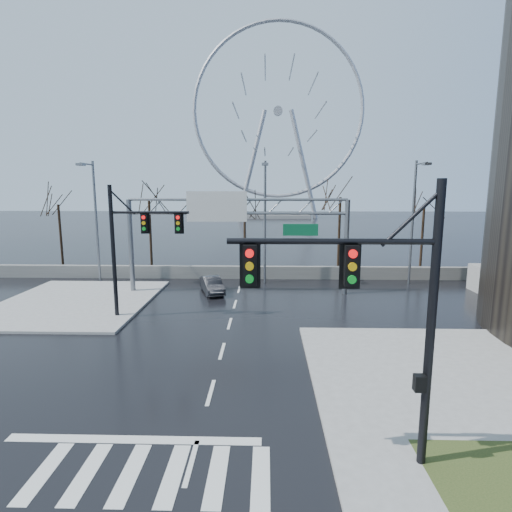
{
  "coord_description": "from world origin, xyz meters",
  "views": [
    {
      "loc": [
        2.13,
        -14.24,
        7.72
      ],
      "look_at": [
        1.54,
        8.04,
        4.0
      ],
      "focal_mm": 28.0,
      "sensor_mm": 36.0,
      "label": 1
    }
  ],
  "objects_px": {
    "ferris_wheel": "(278,118)",
    "car": "(212,285)",
    "signal_mast_far": "(131,239)",
    "signal_mast_near": "(381,300)",
    "sign_gantry": "(232,225)"
  },
  "relations": [
    {
      "from": "ferris_wheel",
      "to": "car",
      "type": "relative_size",
      "value": 13.73
    },
    {
      "from": "car",
      "to": "ferris_wheel",
      "type": "bearing_deg",
      "value": 65.73
    },
    {
      "from": "signal_mast_far",
      "to": "car",
      "type": "xyz_separation_m",
      "value": [
        3.9,
        5.98,
        -4.22
      ]
    },
    {
      "from": "signal_mast_near",
      "to": "sign_gantry",
      "type": "distance_m",
      "value": 19.79
    },
    {
      "from": "signal_mast_far",
      "to": "ferris_wheel",
      "type": "height_order",
      "value": "ferris_wheel"
    },
    {
      "from": "signal_mast_far",
      "to": "car",
      "type": "distance_m",
      "value": 8.3
    },
    {
      "from": "signal_mast_near",
      "to": "sign_gantry",
      "type": "height_order",
      "value": "signal_mast_near"
    },
    {
      "from": "signal_mast_far",
      "to": "car",
      "type": "relative_size",
      "value": 2.16
    },
    {
      "from": "sign_gantry",
      "to": "ferris_wheel",
      "type": "relative_size",
      "value": 0.32
    },
    {
      "from": "sign_gantry",
      "to": "car",
      "type": "distance_m",
      "value": 4.84
    },
    {
      "from": "ferris_wheel",
      "to": "car",
      "type": "bearing_deg",
      "value": -94.97
    },
    {
      "from": "signal_mast_near",
      "to": "car",
      "type": "relative_size",
      "value": 2.16
    },
    {
      "from": "signal_mast_near",
      "to": "ferris_wheel",
      "type": "distance_m",
      "value": 101.29
    },
    {
      "from": "sign_gantry",
      "to": "signal_mast_near",
      "type": "bearing_deg",
      "value": -73.81
    },
    {
      "from": "sign_gantry",
      "to": "ferris_wheel",
      "type": "distance_m",
      "value": 82.91
    }
  ]
}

